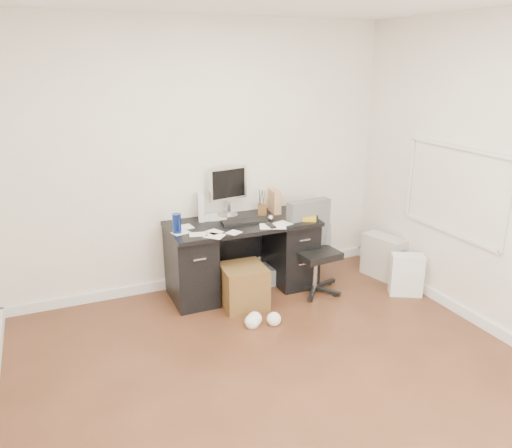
{
  "coord_description": "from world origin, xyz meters",
  "views": [
    {
      "loc": [
        -1.46,
        -2.77,
        2.31
      ],
      "look_at": [
        0.26,
        1.2,
        0.87
      ],
      "focal_mm": 35.0,
      "sensor_mm": 36.0,
      "label": 1
    }
  ],
  "objects_px": {
    "wicker_basket": "(243,286)",
    "keyboard": "(245,221)",
    "lcd_monitor": "(228,191)",
    "desk": "(243,254)",
    "office_chair": "(316,249)",
    "pc_tower": "(384,257)"
  },
  "relations": [
    {
      "from": "desk",
      "to": "lcd_monitor",
      "type": "relative_size",
      "value": 2.82
    },
    {
      "from": "desk",
      "to": "pc_tower",
      "type": "relative_size",
      "value": 3.18
    },
    {
      "from": "desk",
      "to": "lcd_monitor",
      "type": "xyz_separation_m",
      "value": [
        -0.06,
        0.23,
        0.62
      ]
    },
    {
      "from": "lcd_monitor",
      "to": "office_chair",
      "type": "bearing_deg",
      "value": -46.0
    },
    {
      "from": "pc_tower",
      "to": "desk",
      "type": "bearing_deg",
      "value": 154.74
    },
    {
      "from": "wicker_basket",
      "to": "lcd_monitor",
      "type": "bearing_deg",
      "value": 83.6
    },
    {
      "from": "lcd_monitor",
      "to": "wicker_basket",
      "type": "bearing_deg",
      "value": -105.81
    },
    {
      "from": "lcd_monitor",
      "to": "keyboard",
      "type": "height_order",
      "value": "lcd_monitor"
    },
    {
      "from": "keyboard",
      "to": "wicker_basket",
      "type": "relative_size",
      "value": 1.11
    },
    {
      "from": "desk",
      "to": "office_chair",
      "type": "relative_size",
      "value": 1.59
    },
    {
      "from": "office_chair",
      "to": "lcd_monitor",
      "type": "bearing_deg",
      "value": 138.17
    },
    {
      "from": "desk",
      "to": "wicker_basket",
      "type": "xyz_separation_m",
      "value": [
        -0.13,
        -0.33,
        -0.19
      ]
    },
    {
      "from": "wicker_basket",
      "to": "keyboard",
      "type": "bearing_deg",
      "value": 64.91
    },
    {
      "from": "desk",
      "to": "lcd_monitor",
      "type": "bearing_deg",
      "value": 105.24
    },
    {
      "from": "pc_tower",
      "to": "keyboard",
      "type": "bearing_deg",
      "value": 156.06
    },
    {
      "from": "lcd_monitor",
      "to": "keyboard",
      "type": "bearing_deg",
      "value": -84.28
    },
    {
      "from": "desk",
      "to": "keyboard",
      "type": "height_order",
      "value": "keyboard"
    },
    {
      "from": "lcd_monitor",
      "to": "wicker_basket",
      "type": "distance_m",
      "value": 0.98
    },
    {
      "from": "keyboard",
      "to": "wicker_basket",
      "type": "xyz_separation_m",
      "value": [
        -0.14,
        -0.29,
        -0.56
      ]
    },
    {
      "from": "office_chair",
      "to": "desk",
      "type": "bearing_deg",
      "value": 149.55
    },
    {
      "from": "office_chair",
      "to": "pc_tower",
      "type": "height_order",
      "value": "office_chair"
    },
    {
      "from": "lcd_monitor",
      "to": "wicker_basket",
      "type": "relative_size",
      "value": 1.29
    }
  ]
}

